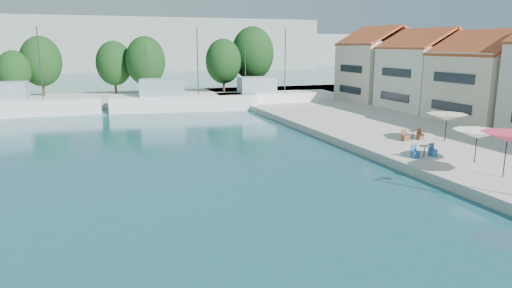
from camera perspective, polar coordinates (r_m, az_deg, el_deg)
name	(u,v)px	position (r m, az deg, el deg)	size (l,w,h in m)	color
quay_right	(494,130)	(46.43, 27.58, 1.60)	(32.00, 92.00, 0.60)	#ABA59B
quay_far	(122,98)	(68.44, -16.36, 5.49)	(90.00, 16.00, 0.60)	#ABA59B
hill_west	(28,45)	(161.95, -26.58, 11.06)	(180.00, 40.00, 16.00)	gray
hill_east	(227,50)	(188.21, -3.70, 11.67)	(140.00, 40.00, 12.00)	gray
building_04	(490,75)	(49.42, 27.18, 7.73)	(9.00, 8.80, 9.20)	beige
building_05	(426,68)	(55.97, 20.48, 8.92)	(8.40, 8.80, 9.70)	silver
building_06	(380,63)	(63.13, 15.21, 9.77)	(9.00, 8.80, 10.20)	beige
trawler_02	(25,106)	(57.75, -26.88, 4.27)	(15.38, 4.05, 10.20)	silver
trawler_03	(181,101)	(56.61, -9.40, 5.29)	(17.80, 7.07, 10.20)	silver
trawler_04	(271,98)	(59.51, 1.85, 5.78)	(15.38, 5.13, 10.20)	silver
tree_03	(14,71)	(71.00, -28.01, 8.09)	(4.41, 4.41, 6.52)	#3F2B19
tree_04	(41,61)	(73.09, -25.31, 9.32)	(5.74, 5.74, 8.50)	#3F2B19
tree_05	(114,63)	(72.20, -17.31, 9.61)	(5.30, 5.30, 7.84)	#3F2B19
tree_06	(146,61)	(69.87, -13.64, 10.05)	(5.74, 5.74, 8.50)	#3F2B19
tree_07	(223,61)	(72.17, -4.09, 10.28)	(5.54, 5.54, 8.20)	#3F2B19
tree_08	(253,53)	(75.12, -0.42, 11.25)	(6.87, 6.87, 10.16)	#3F2B19
umbrella_pink	(507,137)	(28.34, 28.92, 0.75)	(2.88, 2.88, 2.51)	black
umbrella_white	(477,134)	(31.04, 25.92, 1.11)	(2.93, 2.93, 2.07)	black
umbrella_cream	(447,117)	(37.08, 22.74, 3.12)	(2.99, 2.99, 2.14)	black
cafe_table_02	(424,153)	(31.72, 20.27, -1.03)	(1.82, 0.70, 0.76)	black
cafe_table_03	(413,137)	(37.02, 19.00, 0.88)	(1.82, 0.70, 0.76)	black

